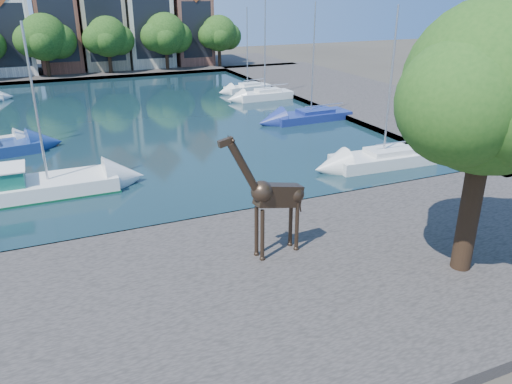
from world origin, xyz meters
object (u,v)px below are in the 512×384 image
at_px(plane_tree, 493,94).
at_px(sailboat_right_a, 383,156).
at_px(giraffe_statue, 272,196).
at_px(motorsailer, 20,186).

height_order(plane_tree, sailboat_right_a, plane_tree).
xyz_separation_m(giraffe_statue, motorsailer, (-10.12, 12.32, -2.41)).
height_order(giraffe_statue, motorsailer, motorsailer).
relative_size(plane_tree, giraffe_statue, 1.92).
distance_m(giraffe_statue, motorsailer, 16.12).
xyz_separation_m(plane_tree, motorsailer, (-16.95, 16.45, -6.86)).
bearing_deg(giraffe_statue, motorsailer, 129.39).
relative_size(plane_tree, sailboat_right_a, 1.03).
bearing_deg(plane_tree, motorsailer, 135.86).
xyz_separation_m(giraffe_statue, sailboat_right_a, (12.51, 8.88, -2.54)).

